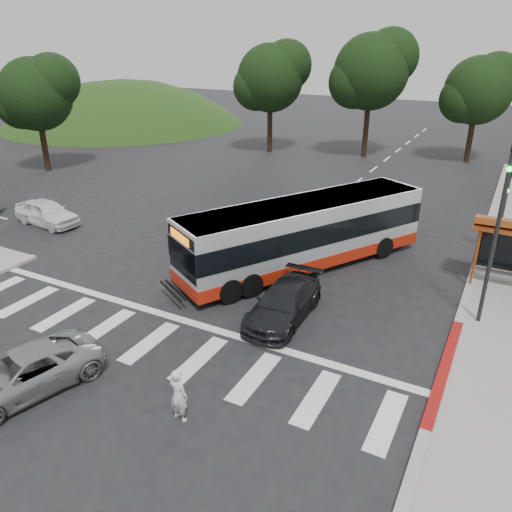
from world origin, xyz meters
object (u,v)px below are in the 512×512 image
Objects in this scene: pedestrian at (178,395)px; silver_suv_south at (23,373)px; dark_sedan at (284,303)px; transit_bus at (304,235)px.

pedestrian reaches higher than silver_suv_south.
silver_suv_south is at bearing -126.03° from dark_sedan.
transit_bus reaches higher than silver_suv_south.
pedestrian is at bearing -55.23° from transit_bus.
dark_sedan reaches higher than silver_suv_south.
transit_bus is at bearing 88.35° from silver_suv_south.
silver_suv_south is at bearing -77.91° from transit_bus.
pedestrian is (0.90, -10.53, -0.70)m from transit_bus.
dark_sedan is (0.23, 6.05, -0.17)m from pedestrian.
dark_sedan is 0.98× the size of silver_suv_south.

